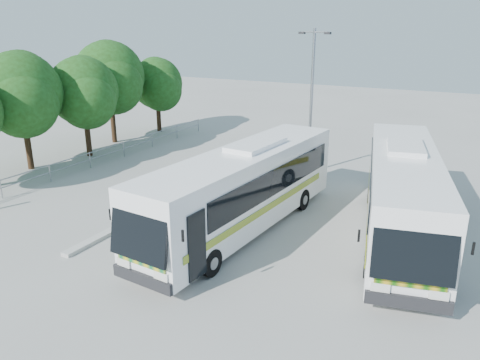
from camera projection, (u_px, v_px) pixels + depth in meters
The scene contains 10 objects.
ground at pixel (203, 214), 21.53m from camera, with size 100.00×100.00×0.00m, color #A2A29D.
kerb_divider at pixel (186, 192), 24.21m from camera, with size 0.40×16.00×0.15m, color #B2B2AD.
railing at pixel (102, 153), 29.13m from camera, with size 0.06×22.00×1.00m.
tree_far_b at pixel (21, 93), 26.94m from camera, with size 5.33×5.03×6.96m.
tree_far_c at pixel (84, 91), 29.90m from camera, with size 4.97×4.69×6.49m.
tree_far_d at pixel (110, 76), 33.35m from camera, with size 5.62×5.30×7.33m.
tree_far_e at pixel (158, 84), 37.10m from camera, with size 4.54×4.28×5.92m.
coach_main at pixel (243, 188), 19.37m from camera, with size 3.42×12.43×3.41m.
coach_adjacent at pixel (402, 192), 18.86m from camera, with size 5.14×12.63×3.44m.
lamppost at pixel (312, 96), 26.26m from camera, with size 1.97×0.63×8.14m.
Camera 1 is at (10.96, -16.74, 8.27)m, focal length 35.00 mm.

